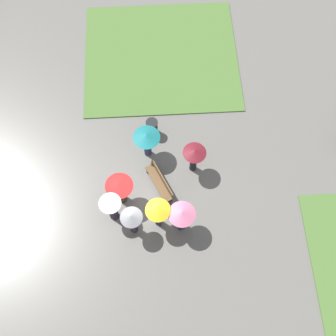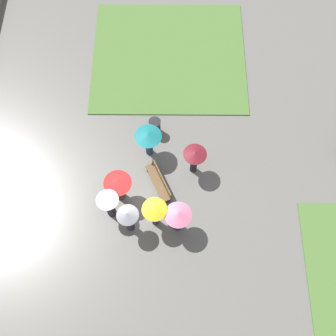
{
  "view_description": "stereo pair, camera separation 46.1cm",
  "coord_description": "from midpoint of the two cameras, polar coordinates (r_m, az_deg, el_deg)",
  "views": [
    {
      "loc": [
        6.4,
        0.81,
        17.41
      ],
      "look_at": [
        -1.15,
        1.22,
        0.7
      ],
      "focal_mm": 45.0,
      "sensor_mm": 36.0,
      "label": 1
    },
    {
      "loc": [
        6.42,
        1.27,
        17.41
      ],
      "look_at": [
        -1.15,
        1.22,
        0.7
      ],
      "focal_mm": 45.0,
      "sensor_mm": 36.0,
      "label": 2
    }
  ],
  "objects": [
    {
      "name": "crowd_person_grey",
      "position": [
        16.94,
        -4.61,
        -6.76
      ],
      "size": [
        0.9,
        0.9,
        1.91
      ],
      "rotation": [
        0.0,
        0.0,
        4.33
      ],
      "color": "#2D2333",
      "rests_on": "ground_plane"
    },
    {
      "name": "lawn_patch_near",
      "position": [
        22.43,
        0.74,
        14.87
      ],
      "size": [
        7.02,
        7.8,
        0.06
      ],
      "color": "#4C7033",
      "rests_on": "ground_plane"
    },
    {
      "name": "crowd_person_white",
      "position": [
        17.4,
        -7.26,
        -4.88
      ],
      "size": [
        0.91,
        0.91,
        1.83
      ],
      "rotation": [
        0.0,
        0.0,
        2.64
      ],
      "color": "#2D2333",
      "rests_on": "ground_plane"
    },
    {
      "name": "crowd_person_maroon",
      "position": [
        17.97,
        4.36,
        1.44
      ],
      "size": [
        1.01,
        1.01,
        1.76
      ],
      "rotation": [
        0.0,
        0.0,
        0.73
      ],
      "color": "black",
      "rests_on": "ground_plane"
    },
    {
      "name": "crowd_person_yellow",
      "position": [
        16.8,
        -1.04,
        -5.85
      ],
      "size": [
        1.02,
        1.02,
        1.94
      ],
      "rotation": [
        0.0,
        0.0,
        3.86
      ],
      "color": "#282D47",
      "rests_on": "ground_plane"
    },
    {
      "name": "ground_plane",
      "position": [
        18.58,
        -3.09,
        -4.11
      ],
      "size": [
        90.0,
        90.0,
        0.0
      ],
      "primitive_type": "plane",
      "color": "#66635E"
    },
    {
      "name": "park_bench",
      "position": [
        18.33,
        -0.41,
        -1.83
      ],
      "size": [
        1.88,
        1.17,
        0.9
      ],
      "rotation": [
        0.0,
        0.0,
        0.44
      ],
      "color": "brown",
      "rests_on": "ground_plane"
    },
    {
      "name": "crowd_person_pink",
      "position": [
        16.86,
        2.15,
        -6.65
      ],
      "size": [
        1.11,
        1.11,
        1.87
      ],
      "rotation": [
        0.0,
        0.0,
        6.11
      ],
      "color": "#282D47",
      "rests_on": "ground_plane"
    },
    {
      "name": "crowd_person_red",
      "position": [
        17.45,
        -6.01,
        -2.34
      ],
      "size": [
        1.17,
        1.17,
        1.81
      ],
      "rotation": [
        0.0,
        0.0,
        0.44
      ],
      "color": "#47382D",
      "rests_on": "ground_plane"
    },
    {
      "name": "crowd_person_teal",
      "position": [
        18.27,
        -1.95,
        4.03
      ],
      "size": [
        1.18,
        1.18,
        1.76
      ],
      "rotation": [
        0.0,
        0.0,
        3.74
      ],
      "color": "#282D47",
      "rests_on": "ground_plane"
    },
    {
      "name": "trash_bin",
      "position": [
        19.55,
        -1.1,
        5.59
      ],
      "size": [
        0.56,
        0.56,
        0.94
      ],
      "color": "#232326",
      "rests_on": "ground_plane"
    }
  ]
}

